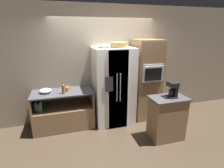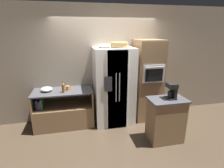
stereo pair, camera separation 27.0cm
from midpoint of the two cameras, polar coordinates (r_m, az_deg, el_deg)
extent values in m
plane|color=#4C3D2D|center=(4.46, 0.94, -12.54)|extent=(20.00, 20.00, 0.00)
cube|color=tan|center=(4.42, -0.41, 6.62)|extent=(12.00, 0.06, 2.80)
cube|color=#93704C|center=(4.37, -13.44, -9.91)|extent=(1.34, 0.65, 0.51)
cube|color=#93704C|center=(4.25, -13.68, -6.73)|extent=(1.29, 0.60, 0.02)
cube|color=#93704C|center=(4.27, -22.66, -5.17)|extent=(0.04, 0.65, 0.34)
cube|color=#93704C|center=(4.22, -4.92, -4.11)|extent=(0.04, 0.65, 0.34)
cube|color=#4C4C51|center=(4.13, -14.02, -2.32)|extent=(1.34, 0.65, 0.03)
cube|color=black|center=(4.25, -21.88, -6.06)|extent=(0.04, 0.30, 0.19)
cube|color=#284C8E|center=(4.24, -21.32, -5.75)|extent=(0.04, 0.37, 0.23)
cube|color=#934784|center=(4.23, -20.63, -5.93)|extent=(0.04, 0.37, 0.20)
cube|color=#337A4C|center=(4.22, -20.00, -5.58)|extent=(0.03, 0.42, 0.25)
cube|color=white|center=(4.20, 2.40, -0.77)|extent=(0.93, 0.72, 1.84)
cube|color=white|center=(3.86, 3.70, -2.45)|extent=(0.46, 0.02, 1.80)
cube|color=white|center=(3.86, 3.88, -2.43)|extent=(0.46, 0.02, 1.80)
cylinder|color=#B2B2B7|center=(3.80, 3.37, -1.31)|extent=(0.02, 0.02, 0.64)
cylinder|color=#B2B2B7|center=(3.82, 4.47, -1.23)|extent=(0.02, 0.02, 0.64)
cube|color=#2D2D33|center=(3.74, 0.82, -0.09)|extent=(0.17, 0.01, 0.33)
cube|color=#93704C|center=(4.50, 13.10, 1.12)|extent=(0.64, 0.65, 2.00)
cube|color=silver|center=(4.14, 15.34, 3.21)|extent=(0.52, 0.04, 0.42)
cube|color=black|center=(4.13, 15.43, 2.80)|extent=(0.43, 0.01, 0.29)
cylinder|color=#B2B2B7|center=(4.07, 15.75, 5.33)|extent=(0.46, 0.02, 0.02)
cube|color=olive|center=(4.07, 15.78, 9.81)|extent=(0.60, 0.01, 0.48)
cube|color=#93704C|center=(3.83, 19.06, -11.27)|extent=(0.68, 0.44, 0.89)
cube|color=#4C4C51|center=(3.64, 19.77, -4.86)|extent=(0.74, 0.48, 0.03)
cylinder|color=tan|center=(4.01, 4.38, 12.54)|extent=(0.38, 0.38, 0.11)
torus|color=tan|center=(4.01, 4.40, 13.30)|extent=(0.40, 0.40, 0.03)
ellipsoid|color=white|center=(3.96, -0.58, 12.33)|extent=(0.30, 0.30, 0.08)
cylinder|color=brown|center=(3.97, -13.74, -1.39)|extent=(0.07, 0.07, 0.19)
cone|color=brown|center=(3.94, -13.86, 0.17)|extent=(0.07, 0.07, 0.04)
cylinder|color=brown|center=(3.93, -13.90, 0.69)|extent=(0.02, 0.02, 0.04)
cylinder|color=orange|center=(4.12, -12.41, -1.28)|extent=(0.09, 0.09, 0.10)
torus|color=orange|center=(4.12, -11.77, -1.24)|extent=(0.07, 0.01, 0.07)
ellipsoid|color=white|center=(4.16, -18.90, -1.63)|extent=(0.26, 0.26, 0.10)
cube|color=black|center=(3.67, 20.57, -4.33)|extent=(0.17, 0.21, 0.02)
cylinder|color=black|center=(3.64, 20.53, -3.20)|extent=(0.10, 0.10, 0.13)
cube|color=black|center=(3.66, 21.54, -2.12)|extent=(0.06, 0.18, 0.31)
cube|color=black|center=(3.59, 21.00, -0.49)|extent=(0.17, 0.21, 0.09)
camera|label=1|loc=(0.13, -88.10, 0.59)|focal=28.00mm
camera|label=2|loc=(0.13, 91.90, -0.59)|focal=28.00mm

